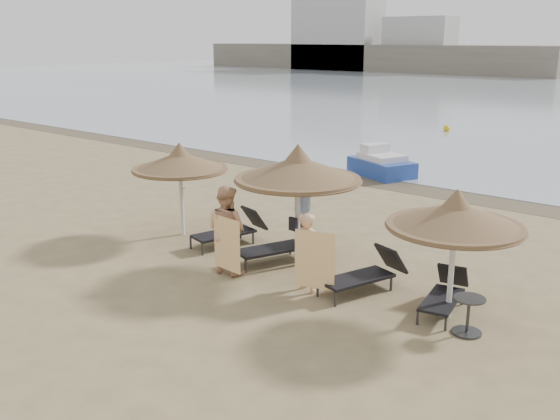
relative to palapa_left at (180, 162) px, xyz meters
The scene contains 19 objects.
ground 4.16m from the palapa_left, 12.79° to the right, with size 160.00×160.00×0.00m, color #907C53.
wet_sand_strip 9.51m from the palapa_left, 67.40° to the left, with size 200.00×1.60×0.01m, color brown.
far_shore 79.97m from the palapa_left, 105.62° to the left, with size 150.00×54.80×12.00m.
palapa_left is the anchor object (origin of this frame).
palapa_center 3.78m from the palapa_left, ahead, with size 2.83×2.83×2.81m.
palapa_right 7.63m from the palapa_left, ahead, with size 2.49×2.49×2.46m.
lounger_far_left 2.24m from the palapa_left, ahead, with size 1.11×2.04×0.87m.
lounger_near_left 3.64m from the palapa_left, ahead, with size 1.33×2.07×0.88m.
lounger_near_right 5.98m from the palapa_left, ahead, with size 1.19×2.02×0.86m.
lounger_far_right 7.59m from the palapa_left, ahead, with size 0.87×1.77×0.76m.
side_table 8.36m from the palapa_left, ahead, with size 0.56×0.56×0.68m.
person_left 3.16m from the palapa_left, 23.48° to the right, with size 1.05×0.68×2.28m, color tan.
person_right 5.02m from the palapa_left, 11.05° to the right, with size 0.89×0.58×1.94m, color tan.
towel_left 3.70m from the palapa_left, 26.44° to the right, with size 0.84×0.10×1.17m.
towel_right 5.44m from the palapa_left, 12.98° to the right, with size 0.82×0.22×1.18m.
bag_patterned 3.82m from the palapa_left, ahead, with size 0.36×0.20×0.43m.
bag_dark 3.88m from the palapa_left, ahead, with size 0.22×0.09×0.30m.
pedal_boat 9.83m from the palapa_left, 88.17° to the left, with size 2.84×2.28×1.15m.
buoy_left 22.19m from the palapa_left, 97.03° to the left, with size 0.36×0.36×0.36m, color #E7AE10.
Camera 1 is at (8.38, -9.74, 5.03)m, focal length 40.00 mm.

